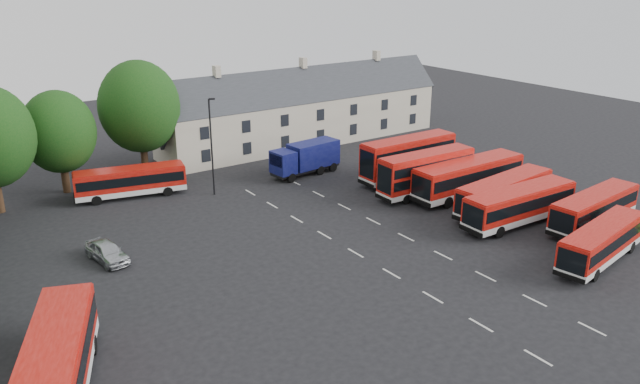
{
  "coord_description": "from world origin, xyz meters",
  "views": [
    {
      "loc": [
        -26.09,
        -30.68,
        19.92
      ],
      "look_at": [
        1.96,
        9.39,
        2.2
      ],
      "focal_mm": 35.0,
      "sensor_mm": 36.0,
      "label": 1
    }
  ],
  "objects_px": {
    "bus_row_a": "(602,240)",
    "bus_dd_south": "(426,171)",
    "bus_west": "(55,366)",
    "box_truck": "(306,157)",
    "silver_car": "(107,252)",
    "lamppost": "(212,144)"
  },
  "relations": [
    {
      "from": "bus_dd_south",
      "to": "box_truck",
      "type": "relative_size",
      "value": 1.3
    },
    {
      "from": "bus_row_a",
      "to": "bus_west",
      "type": "xyz_separation_m",
      "value": [
        -35.5,
        6.22,
        0.33
      ]
    },
    {
      "from": "bus_row_a",
      "to": "silver_car",
      "type": "xyz_separation_m",
      "value": [
        -28.84,
        20.31,
        -0.93
      ]
    },
    {
      "from": "bus_west",
      "to": "bus_dd_south",
      "type": "bearing_deg",
      "value": -51.13
    },
    {
      "from": "bus_row_a",
      "to": "box_truck",
      "type": "relative_size",
      "value": 1.33
    },
    {
      "from": "bus_dd_south",
      "to": "lamppost",
      "type": "bearing_deg",
      "value": 147.23
    },
    {
      "from": "bus_row_a",
      "to": "bus_west",
      "type": "distance_m",
      "value": 36.05
    },
    {
      "from": "bus_row_a",
      "to": "bus_dd_south",
      "type": "height_order",
      "value": "bus_dd_south"
    },
    {
      "from": "silver_car",
      "to": "lamppost",
      "type": "distance_m",
      "value": 15.51
    },
    {
      "from": "bus_dd_south",
      "to": "box_truck",
      "type": "xyz_separation_m",
      "value": [
        -5.73,
        11.25,
        -0.47
      ]
    },
    {
      "from": "box_truck",
      "to": "silver_car",
      "type": "bearing_deg",
      "value": -165.14
    },
    {
      "from": "bus_west",
      "to": "silver_car",
      "type": "distance_m",
      "value": 15.63
    },
    {
      "from": "silver_car",
      "to": "lamppost",
      "type": "relative_size",
      "value": 0.48
    },
    {
      "from": "bus_dd_south",
      "to": "bus_row_a",
      "type": "bearing_deg",
      "value": -86.72
    },
    {
      "from": "bus_west",
      "to": "lamppost",
      "type": "distance_m",
      "value": 29.56
    },
    {
      "from": "bus_row_a",
      "to": "bus_dd_south",
      "type": "bearing_deg",
      "value": 81.69
    },
    {
      "from": "box_truck",
      "to": "bus_west",
      "type": "bearing_deg",
      "value": -147.97
    },
    {
      "from": "bus_dd_south",
      "to": "silver_car",
      "type": "bearing_deg",
      "value": 176.33
    },
    {
      "from": "bus_west",
      "to": "box_truck",
      "type": "bearing_deg",
      "value": -31.45
    },
    {
      "from": "bus_dd_south",
      "to": "box_truck",
      "type": "bearing_deg",
      "value": 119.14
    },
    {
      "from": "box_truck",
      "to": "silver_car",
      "type": "height_order",
      "value": "box_truck"
    },
    {
      "from": "bus_row_a",
      "to": "silver_car",
      "type": "height_order",
      "value": "bus_row_a"
    }
  ]
}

